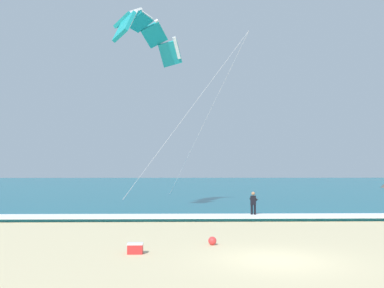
% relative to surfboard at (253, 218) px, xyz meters
% --- Properties ---
extents(ground_plane, '(200.00, 200.00, 0.00)m').
position_rel_surfboard_xyz_m(ground_plane, '(-1.33, -12.45, -0.03)').
color(ground_plane, beige).
extents(sea, '(200.00, 120.00, 0.20)m').
position_rel_surfboard_xyz_m(sea, '(-1.33, 58.30, 0.07)').
color(sea, '#146075').
rests_on(sea, ground).
extents(surf_foam, '(200.00, 2.57, 0.04)m').
position_rel_surfboard_xyz_m(surf_foam, '(-1.33, -0.70, 0.19)').
color(surf_foam, white).
rests_on(surf_foam, sea).
extents(surfboard, '(0.81, 1.47, 0.09)m').
position_rel_surfboard_xyz_m(surfboard, '(0.00, 0.00, 0.00)').
color(surfboard, '#239EC6').
rests_on(surfboard, ground).
extents(kitesurfer, '(0.62, 0.61, 1.69)m').
position_rel_surfboard_xyz_m(kitesurfer, '(0.01, 0.02, 0.91)').
color(kitesurfer, black).
rests_on(kitesurfer, ground).
extents(kite_primary, '(9.18, 8.11, 13.31)m').
position_rel_surfboard_xyz_m(kite_primary, '(-7.27, 3.20, 13.16)').
color(kite_primary, teal).
extents(cooler_box, '(0.58, 0.38, 0.40)m').
position_rel_surfboard_xyz_m(cooler_box, '(-6.33, -11.25, 0.18)').
color(cooler_box, red).
rests_on(cooler_box, ground).
extents(beach_ball, '(0.35, 0.35, 0.35)m').
position_rel_surfboard_xyz_m(beach_ball, '(-3.33, -9.51, 0.15)').
color(beach_ball, red).
rests_on(beach_ball, ground).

